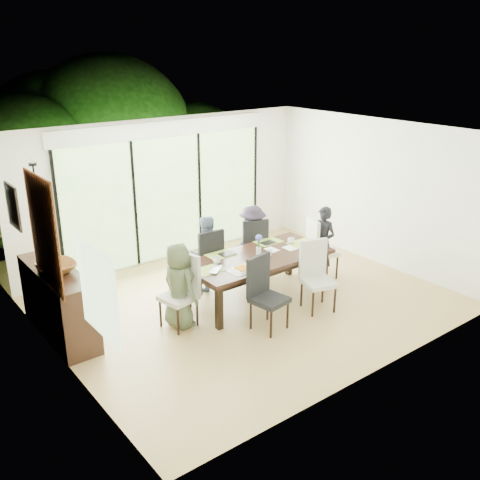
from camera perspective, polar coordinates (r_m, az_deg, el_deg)
floor at (r=8.70m, az=1.01°, el=-6.69°), size 6.00×5.00×0.01m
ceiling at (r=7.86m, az=1.13°, el=11.26°), size 6.00×5.00×0.01m
wall_back at (r=10.18m, az=-7.82°, el=5.30°), size 6.00×0.02×2.70m
wall_front at (r=6.54m, az=14.96°, el=-3.66°), size 6.00×0.02×2.70m
wall_left at (r=6.83m, az=-19.10°, el=-3.06°), size 0.02×5.00×2.70m
wall_right at (r=10.26m, az=14.38°, el=4.97°), size 0.02×5.00×2.70m
glass_doors at (r=10.18m, az=-7.67°, el=4.44°), size 4.20×0.02×2.30m
blinds_header at (r=9.91m, az=-7.98°, el=11.68°), size 4.40×0.06×0.28m
mullion_a at (r=9.36m, az=-18.79°, el=2.13°), size 0.05×0.04×2.30m
mullion_b at (r=9.86m, az=-11.15°, el=3.72°), size 0.05×0.04×2.30m
mullion_c at (r=10.53m, az=-4.34°, el=5.07°), size 0.05×0.04×2.30m
mullion_d at (r=11.33m, az=1.61°, el=6.19°), size 0.05×0.04×2.30m
side_window at (r=5.74m, az=-14.89°, el=-5.40°), size 0.02×0.90×1.00m
deck at (r=11.35m, az=-9.75°, el=-0.68°), size 6.00×1.80×0.10m
rail_top at (r=11.84m, az=-11.76°, el=3.12°), size 6.00×0.08×0.06m
foliage_left at (r=11.93m, az=-22.04°, el=6.63°), size 3.20×3.20×3.20m
foliage_mid at (r=13.15m, az=-13.72°, el=10.23°), size 4.00×4.00×4.00m
foliage_right at (r=13.39m, az=-5.00°, el=8.53°), size 2.80×2.80×2.80m
foliage_far at (r=13.46m, az=-18.83°, el=9.18°), size 3.60×3.60×3.60m
table_top at (r=8.53m, az=1.95°, el=-1.89°), size 2.40×1.10×0.06m
table_apron at (r=8.57m, az=1.94°, el=-2.45°), size 2.20×0.90×0.10m
table_leg_fl at (r=7.78m, az=-2.25°, el=-7.20°), size 0.09×0.09×0.69m
table_leg_fr at (r=9.08m, az=8.94°, el=-3.32°), size 0.09×0.09×0.69m
table_leg_bl at (r=8.43m, az=-5.66°, el=-5.06°), size 0.09×0.09×0.69m
table_leg_br at (r=9.64m, az=5.26°, el=-1.74°), size 0.09×0.09×0.69m
chair_left_end at (r=7.81m, az=-6.63°, el=-5.54°), size 0.54×0.54×1.10m
chair_right_end at (r=9.56m, az=8.90°, el=-0.77°), size 0.60×0.60×1.10m
chair_far_left at (r=8.98m, az=-3.74°, el=-1.95°), size 0.50×0.50×1.10m
chair_far_right at (r=9.53m, az=1.25°, el=-0.58°), size 0.60×0.60×1.10m
chair_near_left at (r=7.70m, az=3.18°, el=-5.82°), size 0.53×0.53×1.10m
chair_near_right at (r=8.33m, az=8.42°, el=-3.94°), size 0.57×0.57×1.10m
person_left_end at (r=7.78m, az=-6.54°, el=-4.87°), size 0.46×0.65×1.29m
person_right_end at (r=9.51m, az=8.85°, el=-0.27°), size 0.44×0.64×1.29m
person_far_left at (r=8.93m, az=-3.68°, el=-1.42°), size 0.64×0.44×1.29m
person_far_right at (r=9.49m, az=1.33°, el=-0.08°), size 0.60×0.38×1.29m
placemat_left at (r=7.99m, az=-3.32°, el=-3.22°), size 0.44×0.32×0.01m
placemat_right at (r=9.12m, az=6.57°, el=-0.33°), size 0.44×0.32×0.01m
placemat_far_l at (r=8.56m, az=-2.08°, el=-1.58°), size 0.44×0.32×0.01m
placemat_far_r at (r=9.14m, az=3.02°, el=-0.18°), size 0.44×0.32×0.01m
placemat_paper at (r=7.99m, az=0.27°, el=-3.20°), size 0.44×0.32×0.01m
tablet_far_l at (r=8.57m, az=-1.34°, el=-1.47°), size 0.26×0.18×0.01m
tablet_far_r at (r=9.07m, az=2.99°, el=-0.28°), size 0.24×0.17×0.01m
papers at (r=8.92m, az=5.63°, el=-0.77°), size 0.30×0.22×0.00m
platter_base at (r=7.98m, az=0.27°, el=-3.10°), size 0.26×0.26×0.02m
platter_snacks at (r=7.97m, az=0.27°, el=-2.99°), size 0.20×0.20×0.01m
vase at (r=8.57m, az=2.00°, el=-1.16°), size 0.08×0.08×0.12m
hyacinth_stems at (r=8.52m, az=2.01°, el=-0.41°), size 0.04×0.04×0.16m
hyacinth_blooms at (r=8.49m, az=2.02°, el=0.23°), size 0.11×0.11×0.11m
laptop at (r=7.97m, az=-2.32°, el=-3.20°), size 0.39×0.37×0.03m
cup_a at (r=8.22m, az=-2.48°, el=-2.19°), size 0.18×0.18×0.10m
cup_b at (r=8.52m, az=3.16°, el=-1.39°), size 0.14×0.14×0.09m
cup_c at (r=9.07m, az=5.46°, el=-0.09°), size 0.17×0.17×0.10m
book at (r=8.70m, az=3.02°, el=-1.18°), size 0.17×0.23×0.02m
sideboard at (r=7.99m, az=-18.78°, el=-6.33°), size 0.50×1.78×1.00m
bowl at (r=7.68m, az=-19.00°, el=-2.81°), size 0.53×0.53×0.13m
candlestick_base at (r=8.09m, az=-20.03°, el=-2.09°), size 0.11×0.11×0.04m
candlestick_shaft at (r=7.87m, az=-20.62°, el=2.64°), size 0.03×0.03×1.39m
candlestick_pan at (r=7.71m, az=-21.25°, el=7.53°), size 0.11×0.11×0.03m
candle at (r=7.70m, az=-21.31°, el=8.01°), size 0.04×0.04×0.11m
tapestry at (r=7.08m, az=-20.19°, el=0.65°), size 0.02×1.00×1.50m
art_frame at (r=8.27m, az=-23.08°, el=3.32°), size 0.03×0.55×0.65m
art_canvas at (r=8.28m, az=-22.95°, el=3.34°), size 0.01×0.45×0.55m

